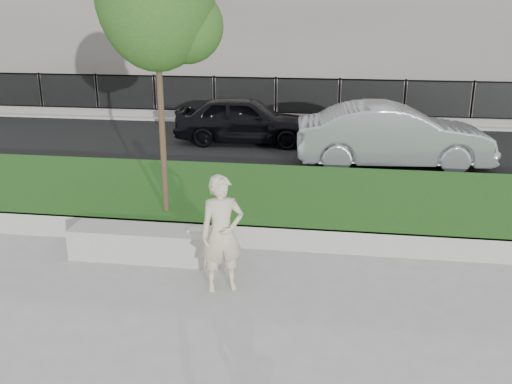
% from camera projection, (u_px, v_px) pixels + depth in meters
% --- Properties ---
extents(ground, '(90.00, 90.00, 0.00)m').
position_uv_depth(ground, '(224.00, 274.00, 8.85)').
color(ground, gray).
rests_on(ground, ground).
extents(grass_bank, '(34.00, 4.00, 0.40)m').
position_uv_depth(grass_bank, '(254.00, 200.00, 11.61)').
color(grass_bank, '#0E3A12').
rests_on(grass_bank, ground).
extents(grass_kerb, '(34.00, 0.08, 0.40)m').
position_uv_depth(grass_kerb, '(236.00, 236.00, 9.76)').
color(grass_kerb, gray).
rests_on(grass_kerb, ground).
extents(street, '(34.00, 7.00, 0.04)m').
position_uv_depth(street, '(282.00, 146.00, 16.83)').
color(street, black).
rests_on(street, ground).
extents(far_pavement, '(34.00, 3.00, 0.12)m').
position_uv_depth(far_pavement, '(295.00, 117.00, 21.05)').
color(far_pavement, gray).
rests_on(far_pavement, ground).
extents(iron_fence, '(32.00, 0.30, 1.50)m').
position_uv_depth(iron_fence, '(293.00, 108.00, 19.96)').
color(iron_fence, slate).
rests_on(iron_fence, far_pavement).
extents(stone_bench, '(2.49, 0.62, 0.51)m').
position_uv_depth(stone_bench, '(147.00, 243.00, 9.34)').
color(stone_bench, gray).
rests_on(stone_bench, ground).
extents(man, '(0.74, 0.62, 1.72)m').
position_uv_depth(man, '(222.00, 234.00, 8.13)').
color(man, beige).
rests_on(man, ground).
extents(book, '(0.25, 0.19, 0.03)m').
position_uv_depth(book, '(195.00, 230.00, 9.17)').
color(book, beige).
rests_on(book, stone_bench).
extents(car_dark, '(4.12, 1.72, 1.40)m').
position_uv_depth(car_dark, '(245.00, 120.00, 16.90)').
color(car_dark, black).
rests_on(car_dark, street).
extents(car_silver, '(4.98, 2.15, 1.59)m').
position_uv_depth(car_silver, '(393.00, 136.00, 14.38)').
color(car_silver, gray).
rests_on(car_silver, street).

